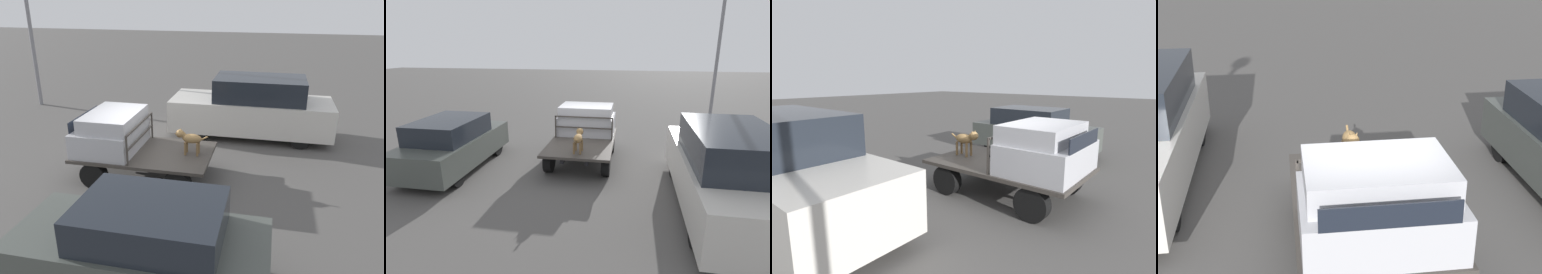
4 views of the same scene
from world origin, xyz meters
TOP-DOWN VIEW (x-y plane):
  - ground_plane at (0.00, 0.00)m, footprint 80.00×80.00m
  - flatbed_truck at (0.00, 0.00)m, footprint 3.51×2.07m
  - truck_cab at (0.91, 0.00)m, footprint 1.52×1.95m
  - truck_headboard at (0.12, 0.00)m, footprint 0.04×1.95m
  - dog at (-1.16, -0.06)m, footprint 0.88×0.25m

SIDE VIEW (x-z plane):
  - ground_plane at x=0.00m, z-range 0.00..0.00m
  - flatbed_truck at x=0.00m, z-range 0.18..0.93m
  - dog at x=-1.16m, z-range 0.84..1.52m
  - truck_cab at x=0.91m, z-range 0.72..1.74m
  - truck_headboard at x=0.12m, z-range 0.88..1.64m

